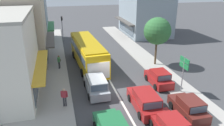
{
  "coord_description": "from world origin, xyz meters",
  "views": [
    {
      "loc": [
        -4.95,
        -18.48,
        10.16
      ],
      "look_at": [
        0.76,
        3.78,
        1.2
      ],
      "focal_mm": 35.0,
      "sensor_mm": 36.0,
      "label": 1
    }
  ],
  "objects_px": {
    "directional_road_sign": "(184,66)",
    "pedestrian_with_handbag_near": "(59,61)",
    "pedestrian_browsing_midblock": "(64,96)",
    "wagon_behind_bus_mid": "(145,101)",
    "parked_hatchback_kerb_front": "(189,107)",
    "street_tree_right": "(157,31)",
    "wagon_queue_far_back": "(96,85)",
    "parked_hatchback_kerb_second": "(159,78)",
    "traffic_light_downstreet": "(62,24)",
    "city_bus": "(88,52)"
  },
  "relations": [
    {
      "from": "wagon_queue_far_back",
      "to": "traffic_light_downstreet",
      "type": "height_order",
      "value": "traffic_light_downstreet"
    },
    {
      "from": "parked_hatchback_kerb_front",
      "to": "pedestrian_browsing_midblock",
      "type": "xyz_separation_m",
      "value": [
        -9.36,
        3.54,
        0.36
      ]
    },
    {
      "from": "wagon_queue_far_back",
      "to": "directional_road_sign",
      "type": "bearing_deg",
      "value": -14.99
    },
    {
      "from": "wagon_behind_bus_mid",
      "to": "pedestrian_with_handbag_near",
      "type": "distance_m",
      "value": 12.31
    },
    {
      "from": "traffic_light_downstreet",
      "to": "pedestrian_browsing_midblock",
      "type": "xyz_separation_m",
      "value": [
        -0.84,
        -21.41,
        -1.79
      ]
    },
    {
      "from": "pedestrian_with_handbag_near",
      "to": "pedestrian_browsing_midblock",
      "type": "bearing_deg",
      "value": -88.7
    },
    {
      "from": "street_tree_right",
      "to": "pedestrian_browsing_midblock",
      "type": "xyz_separation_m",
      "value": [
        -11.44,
        -7.07,
        -3.23
      ]
    },
    {
      "from": "directional_road_sign",
      "to": "pedestrian_browsing_midblock",
      "type": "distance_m",
      "value": 10.89
    },
    {
      "from": "parked_hatchback_kerb_front",
      "to": "directional_road_sign",
      "type": "relative_size",
      "value": 1.03
    },
    {
      "from": "parked_hatchback_kerb_front",
      "to": "parked_hatchback_kerb_second",
      "type": "height_order",
      "value": "same"
    },
    {
      "from": "directional_road_sign",
      "to": "pedestrian_with_handbag_near",
      "type": "distance_m",
      "value": 14.07
    },
    {
      "from": "city_bus",
      "to": "pedestrian_browsing_midblock",
      "type": "height_order",
      "value": "city_bus"
    },
    {
      "from": "parked_hatchback_kerb_second",
      "to": "directional_road_sign",
      "type": "xyz_separation_m",
      "value": [
        1.29,
        -2.12,
        1.99
      ]
    },
    {
      "from": "directional_road_sign",
      "to": "parked_hatchback_kerb_second",
      "type": "bearing_deg",
      "value": 121.35
    },
    {
      "from": "wagon_behind_bus_mid",
      "to": "pedestrian_browsing_midblock",
      "type": "xyz_separation_m",
      "value": [
        -6.4,
        1.86,
        0.32
      ]
    },
    {
      "from": "street_tree_right",
      "to": "wagon_behind_bus_mid",
      "type": "bearing_deg",
      "value": -119.43
    },
    {
      "from": "street_tree_right",
      "to": "pedestrian_with_handbag_near",
      "type": "height_order",
      "value": "street_tree_right"
    },
    {
      "from": "pedestrian_browsing_midblock",
      "to": "wagon_queue_far_back",
      "type": "bearing_deg",
      "value": 32.64
    },
    {
      "from": "wagon_queue_far_back",
      "to": "pedestrian_browsing_midblock",
      "type": "relative_size",
      "value": 2.77
    },
    {
      "from": "parked_hatchback_kerb_second",
      "to": "pedestrian_with_handbag_near",
      "type": "xyz_separation_m",
      "value": [
        -9.67,
        6.55,
        0.36
      ]
    },
    {
      "from": "parked_hatchback_kerb_second",
      "to": "directional_road_sign",
      "type": "height_order",
      "value": "directional_road_sign"
    },
    {
      "from": "wagon_queue_far_back",
      "to": "parked_hatchback_kerb_second",
      "type": "height_order",
      "value": "wagon_queue_far_back"
    },
    {
      "from": "wagon_queue_far_back",
      "to": "street_tree_right",
      "type": "relative_size",
      "value": 0.76
    },
    {
      "from": "wagon_queue_far_back",
      "to": "street_tree_right",
      "type": "distance_m",
      "value": 10.48
    },
    {
      "from": "directional_road_sign",
      "to": "pedestrian_browsing_midblock",
      "type": "height_order",
      "value": "directional_road_sign"
    },
    {
      "from": "directional_road_sign",
      "to": "pedestrian_browsing_midblock",
      "type": "bearing_deg",
      "value": 179.24
    },
    {
      "from": "street_tree_right",
      "to": "parked_hatchback_kerb_second",
      "type": "bearing_deg",
      "value": -111.03
    },
    {
      "from": "city_bus",
      "to": "wagon_queue_far_back",
      "type": "xyz_separation_m",
      "value": [
        -0.23,
        -6.83,
        -1.14
      ]
    },
    {
      "from": "directional_road_sign",
      "to": "pedestrian_with_handbag_near",
      "type": "bearing_deg",
      "value": 141.68
    },
    {
      "from": "city_bus",
      "to": "parked_hatchback_kerb_front",
      "type": "distance_m",
      "value": 13.79
    },
    {
      "from": "street_tree_right",
      "to": "traffic_light_downstreet",
      "type": "bearing_deg",
      "value": 126.45
    },
    {
      "from": "wagon_queue_far_back",
      "to": "pedestrian_with_handbag_near",
      "type": "relative_size",
      "value": 2.77
    },
    {
      "from": "city_bus",
      "to": "wagon_queue_far_back",
      "type": "relative_size",
      "value": 2.43
    },
    {
      "from": "street_tree_right",
      "to": "pedestrian_with_handbag_near",
      "type": "xyz_separation_m",
      "value": [
        -11.63,
        1.46,
        -3.23
      ]
    },
    {
      "from": "wagon_queue_far_back",
      "to": "wagon_behind_bus_mid",
      "type": "bearing_deg",
      "value": -48.32
    },
    {
      "from": "city_bus",
      "to": "street_tree_right",
      "type": "relative_size",
      "value": 1.85
    },
    {
      "from": "city_bus",
      "to": "wagon_queue_far_back",
      "type": "height_order",
      "value": "city_bus"
    },
    {
      "from": "wagon_behind_bus_mid",
      "to": "directional_road_sign",
      "type": "height_order",
      "value": "directional_road_sign"
    },
    {
      "from": "parked_hatchback_kerb_front",
      "to": "street_tree_right",
      "type": "relative_size",
      "value": 0.63
    },
    {
      "from": "wagon_behind_bus_mid",
      "to": "pedestrian_browsing_midblock",
      "type": "distance_m",
      "value": 6.67
    },
    {
      "from": "city_bus",
      "to": "traffic_light_downstreet",
      "type": "bearing_deg",
      "value": 100.81
    },
    {
      "from": "parked_hatchback_kerb_second",
      "to": "pedestrian_with_handbag_near",
      "type": "distance_m",
      "value": 11.69
    },
    {
      "from": "parked_hatchback_kerb_front",
      "to": "parked_hatchback_kerb_second",
      "type": "xyz_separation_m",
      "value": [
        0.12,
        5.52,
        0.0
      ]
    },
    {
      "from": "wagon_queue_far_back",
      "to": "street_tree_right",
      "type": "bearing_deg",
      "value": 31.37
    },
    {
      "from": "city_bus",
      "to": "traffic_light_downstreet",
      "type": "distance_m",
      "value": 12.92
    },
    {
      "from": "parked_hatchback_kerb_front",
      "to": "pedestrian_with_handbag_near",
      "type": "xyz_separation_m",
      "value": [
        -9.56,
        12.07,
        0.36
      ]
    },
    {
      "from": "wagon_behind_bus_mid",
      "to": "parked_hatchback_kerb_second",
      "type": "bearing_deg",
      "value": 51.25
    },
    {
      "from": "wagon_behind_bus_mid",
      "to": "traffic_light_downstreet",
      "type": "distance_m",
      "value": 24.03
    },
    {
      "from": "traffic_light_downstreet",
      "to": "directional_road_sign",
      "type": "distance_m",
      "value": 23.73
    },
    {
      "from": "traffic_light_downstreet",
      "to": "pedestrian_with_handbag_near",
      "type": "relative_size",
      "value": 2.58
    }
  ]
}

